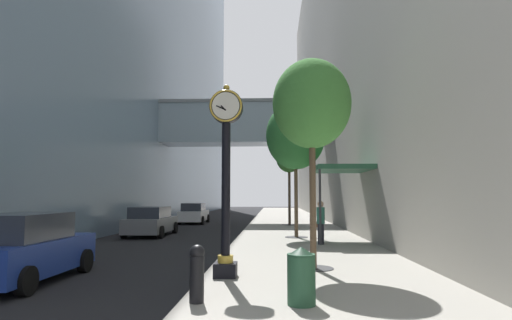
% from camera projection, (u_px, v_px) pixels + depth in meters
% --- Properties ---
extents(ground_plane, '(110.00, 110.00, 0.00)m').
position_uv_depth(ground_plane, '(249.00, 226.00, 30.88)').
color(ground_plane, black).
rests_on(ground_plane, ground).
extents(sidewalk_right, '(6.01, 80.00, 0.14)m').
position_uv_depth(sidewalk_right, '(289.00, 222.00, 33.75)').
color(sidewalk_right, '#9E998E').
rests_on(sidewalk_right, ground).
extents(building_block_right, '(9.00, 80.00, 30.83)m').
position_uv_depth(building_block_right, '(380.00, 32.00, 34.73)').
color(building_block_right, gray).
rests_on(building_block_right, ground).
extents(street_clock, '(0.84, 0.55, 4.81)m').
position_uv_depth(street_clock, '(226.00, 170.00, 10.69)').
color(street_clock, black).
rests_on(street_clock, sidewalk_right).
extents(bollard_nearest, '(0.29, 0.29, 1.07)m').
position_uv_depth(bollard_nearest, '(197.00, 272.00, 8.00)').
color(bollard_nearest, black).
rests_on(bollard_nearest, sidewalk_right).
extents(bollard_third, '(0.29, 0.29, 1.07)m').
position_uv_depth(bollard_third, '(225.00, 244.00, 12.69)').
color(bollard_third, black).
rests_on(bollard_third, sidewalk_right).
extents(street_tree_near, '(2.22, 2.22, 5.88)m').
position_uv_depth(street_tree_near, '(312.00, 105.00, 12.10)').
color(street_tree_near, '#333335').
rests_on(street_tree_near, sidewalk_right).
extents(street_tree_mid_near, '(2.92, 2.92, 6.65)m').
position_uv_depth(street_tree_mid_near, '(296.00, 136.00, 21.04)').
color(street_tree_mid_near, '#333335').
rests_on(street_tree_mid_near, sidewalk_right).
extents(street_tree_mid_far, '(1.85, 1.85, 5.76)m').
position_uv_depth(street_tree_mid_far, '(289.00, 158.00, 29.92)').
color(street_tree_mid_far, '#333335').
rests_on(street_tree_mid_far, sidewalk_right).
extents(trash_bin, '(0.53, 0.53, 1.05)m').
position_uv_depth(trash_bin, '(301.00, 275.00, 7.83)').
color(trash_bin, '#234C33').
rests_on(trash_bin, sidewalk_right).
extents(pedestrian_walking, '(0.41, 0.50, 1.78)m').
position_uv_depth(pedestrian_walking, '(321.00, 221.00, 17.64)').
color(pedestrian_walking, '#23232D').
rests_on(pedestrian_walking, sidewalk_right).
extents(storefront_awning, '(2.40, 3.60, 3.30)m').
position_uv_depth(storefront_awning, '(340.00, 170.00, 19.17)').
color(storefront_awning, '#235138').
rests_on(storefront_awning, sidewalk_right).
extents(car_grey_near, '(2.10, 4.47, 1.56)m').
position_uv_depth(car_grey_near, '(151.00, 221.00, 22.93)').
color(car_grey_near, slate).
rests_on(car_grey_near, ground).
extents(car_blue_mid, '(2.01, 4.21, 1.70)m').
position_uv_depth(car_blue_mid, '(24.00, 249.00, 10.52)').
color(car_blue_mid, navy).
rests_on(car_blue_mid, ground).
extents(car_white_far, '(2.02, 4.46, 1.58)m').
position_uv_depth(car_white_far, '(194.00, 213.00, 33.34)').
color(car_white_far, silver).
rests_on(car_white_far, ground).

